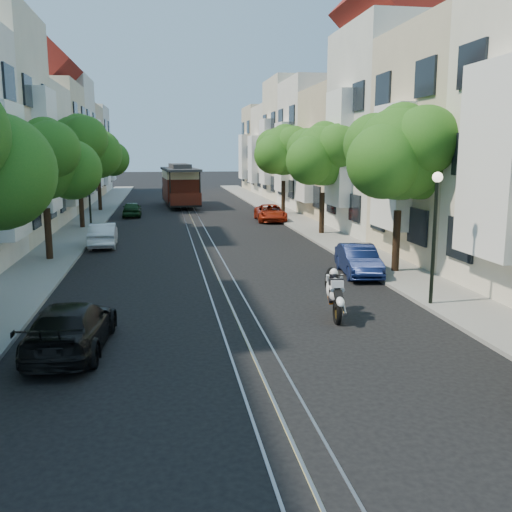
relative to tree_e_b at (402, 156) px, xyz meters
name	(u,v)px	position (x,y,z in m)	size (l,w,h in m)	color
ground	(193,221)	(-7.26, 19.02, -4.73)	(200.00, 200.00, 0.00)	black
sidewalk_east	(292,218)	(-0.01, 19.02, -4.67)	(2.50, 80.00, 0.12)	gray
sidewalk_west	(88,222)	(-14.51, 19.02, -4.67)	(2.50, 80.00, 0.12)	gray
rail_left	(185,221)	(-7.81, 19.02, -4.72)	(0.06, 80.00, 0.02)	gray
rail_slot	(193,221)	(-7.26, 19.02, -4.72)	(0.06, 80.00, 0.02)	gray
rail_right	(201,221)	(-6.71, 19.02, -4.72)	(0.06, 80.00, 0.02)	gray
lane_line	(193,221)	(-7.26, 19.02, -4.73)	(0.08, 80.00, 0.01)	tan
townhouses_east	(355,147)	(4.61, 18.94, 0.45)	(7.75, 72.00, 12.00)	beige
townhouses_west	(11,148)	(-19.13, 18.94, 0.35)	(7.75, 72.00, 11.76)	silver
tree_e_b	(402,156)	(0.00, 0.00, 0.00)	(4.93, 4.08, 6.68)	black
tree_e_c	(324,157)	(0.00, 11.00, -0.13)	(4.84, 3.99, 6.52)	black
tree_e_d	(284,152)	(0.00, 22.00, 0.13)	(5.01, 4.16, 6.85)	black
tree_w_b	(45,163)	(-14.40, 5.00, -0.34)	(4.72, 3.87, 6.27)	black
tree_w_c	(79,148)	(-14.40, 16.00, 0.34)	(5.13, 4.28, 7.09)	black
tree_w_d	(98,155)	(-14.40, 27.00, -0.13)	(4.84, 3.99, 6.52)	black
lamp_east	(435,218)	(-0.96, -4.98, -1.89)	(0.32, 0.32, 4.16)	black
lamp_west	(89,187)	(-13.56, 13.02, -1.89)	(0.32, 0.32, 4.16)	black
sportbike_rider	(334,291)	(-4.38, -5.66, -3.90)	(0.66, 2.07, 1.46)	black
cable_car	(180,184)	(-7.76, 30.20, -2.68)	(3.43, 9.17, 3.46)	black
parked_car_e_mid	(358,260)	(-1.66, -0.06, -4.12)	(1.29, 3.70, 1.22)	#0D1842
parked_car_e_far	(270,213)	(-1.83, 18.07, -4.14)	(1.97, 4.27, 1.19)	#9B230E
parked_car_w_near	(71,327)	(-11.66, -7.41, -4.11)	(1.75, 4.32, 1.25)	black
parked_car_w_mid	(103,235)	(-12.45, 8.75, -4.11)	(1.32, 3.80, 1.25)	silver
parked_car_w_far	(132,209)	(-11.66, 22.52, -4.15)	(1.37, 3.41, 1.16)	#153519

